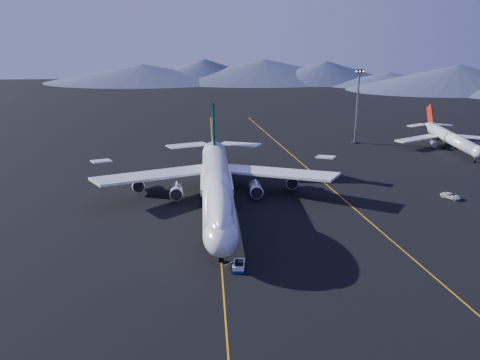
{
  "coord_description": "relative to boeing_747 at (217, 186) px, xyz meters",
  "views": [
    {
      "loc": [
        -2.47,
        -114.55,
        43.73
      ],
      "look_at": [
        5.43,
        3.37,
        6.0
      ],
      "focal_mm": 40.0,
      "sensor_mm": 36.0,
      "label": 1
    }
  ],
  "objects": [
    {
      "name": "pushback_tug",
      "position": [
        3.0,
        -29.53,
        -5.24
      ],
      "size": [
        2.81,
        4.43,
        1.83
      ],
      "rotation": [
        0.0,
        0.0,
        -0.12
      ],
      "color": "silver",
      "rests_on": "ground"
    },
    {
      "name": "taxiway_line_main",
      "position": [
        -0.0,
        -0.03,
        -5.8
      ],
      "size": [
        0.25,
        220.0,
        0.01
      ],
      "primitive_type": "cube",
      "color": "#EBA40D",
      "rests_on": "ground"
    },
    {
      "name": "service_van",
      "position": [
        56.77,
        3.92,
        -5.15
      ],
      "size": [
        4.75,
        5.07,
        1.33
      ],
      "primitive_type": "imported",
      "rotation": [
        0.0,
        0.0,
        0.7
      ],
      "color": "silver",
      "rests_on": "ground"
    },
    {
      "name": "taxiway_line_side",
      "position": [
        30.0,
        9.97,
        -5.8
      ],
      "size": [
        28.08,
        198.09,
        0.01
      ],
      "primitive_type": "cube",
      "rotation": [
        0.0,
        0.0,
        0.14
      ],
      "color": "#EBA40D",
      "rests_on": "ground"
    },
    {
      "name": "second_jet",
      "position": [
        78.01,
        51.3,
        -2.21
      ],
      "size": [
        37.07,
        41.88,
        11.92
      ],
      "rotation": [
        0.0,
        0.0,
        -0.16
      ],
      "color": "silver",
      "rests_on": "ground"
    },
    {
      "name": "floodlight_mast",
      "position": [
        48.99,
        61.54,
        6.82
      ],
      "size": [
        3.08,
        2.31,
        24.94
      ],
      "rotation": [
        0.0,
        0.0,
        0.42
      ],
      "color": "black",
      "rests_on": "ground"
    },
    {
      "name": "boeing_747",
      "position": [
        0.0,
        0.0,
        0.0
      ],
      "size": [
        59.62,
        72.43,
        19.37
      ],
      "color": "silver",
      "rests_on": "ground"
    },
    {
      "name": "ground",
      "position": [
        -0.0,
        -0.03,
        -5.81
      ],
      "size": [
        500.0,
        500.0,
        0.0
      ],
      "primitive_type": "plane",
      "color": "black",
      "rests_on": "ground"
    }
  ]
}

